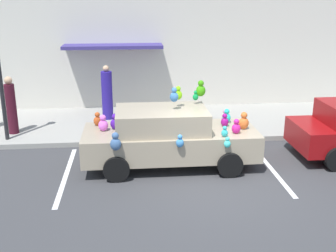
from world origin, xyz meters
TOP-DOWN VIEW (x-y plane):
  - ground_plane at (0.00, 0.00)m, footprint 60.00×60.00m
  - sidewalk at (0.00, 5.00)m, footprint 24.00×4.00m
  - storefront_building at (-0.03, 7.14)m, footprint 24.00×1.25m
  - parking_stripe_front at (1.68, 1.00)m, footprint 0.12×3.60m
  - parking_stripe_rear at (-3.62, 1.00)m, footprint 0.12×3.60m
  - plush_covered_car at (-0.99, 1.39)m, footprint 4.51×2.10m
  - teddy_bear_on_sidewalk at (0.12, 3.66)m, footprint 0.32×0.27m
  - pedestrian_near_shopfront at (-5.65, 4.09)m, footprint 0.31×0.31m
  - pedestrian_walking_past at (-2.74, 5.43)m, footprint 0.38×0.38m

SIDE VIEW (x-z plane):
  - ground_plane at x=0.00m, z-range 0.00..0.00m
  - parking_stripe_front at x=1.68m, z-range 0.00..0.01m
  - parking_stripe_rear at x=-3.62m, z-range 0.00..0.01m
  - sidewalk at x=0.00m, z-range 0.00..0.15m
  - teddy_bear_on_sidewalk at x=0.12m, z-range 0.13..0.74m
  - plush_covered_car at x=-0.99m, z-range -0.29..1.90m
  - pedestrian_near_shopfront at x=-5.65m, z-range 0.11..1.92m
  - pedestrian_walking_past at x=-2.74m, z-range 0.08..1.97m
  - storefront_building at x=-0.03m, z-range -0.01..6.39m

